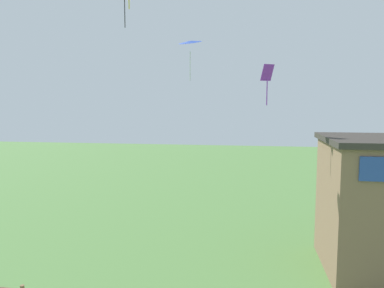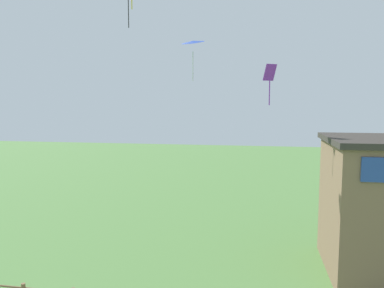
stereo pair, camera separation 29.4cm
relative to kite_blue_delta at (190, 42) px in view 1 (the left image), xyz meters
The scene contains 2 objects.
kite_blue_delta is the anchor object (origin of this frame).
kite_purple_streamer 4.58m from the kite_blue_delta, 18.64° to the right, with size 0.66×0.58×1.93m.
Camera 1 is at (2.06, -5.34, 7.25)m, focal length 35.00 mm.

